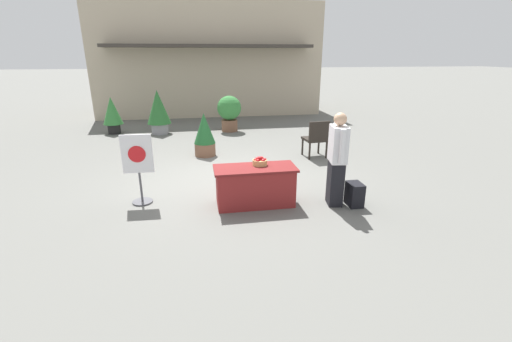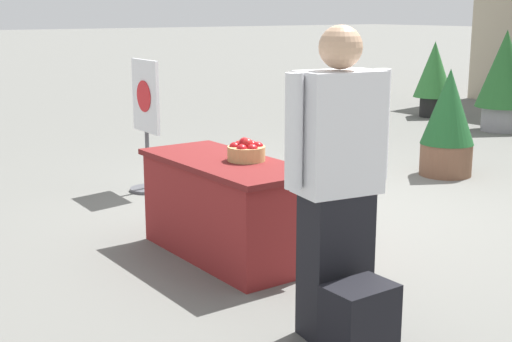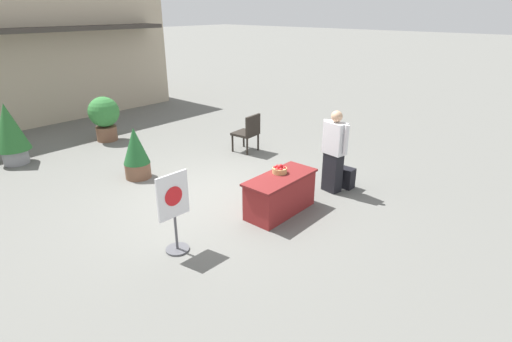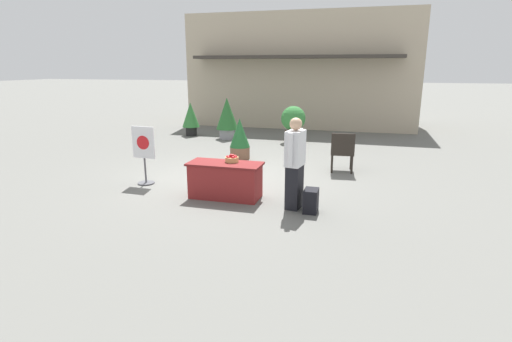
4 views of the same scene
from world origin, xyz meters
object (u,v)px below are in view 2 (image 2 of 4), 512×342
object	(u,v)px
apple_basket	(246,151)
potted_plant_near_left	(448,122)
display_table	(226,208)
potted_plant_far_left	(504,76)
backpack	(359,326)
poster_board	(146,122)
potted_plant_near_right	(434,74)
person_visitor	(337,184)

from	to	relation	value
apple_basket	potted_plant_near_left	world-z (taller)	potted_plant_near_left
display_table	potted_plant_far_left	distance (m)	6.61
potted_plant_far_left	apple_basket	bearing A→B (deg)	-69.35
backpack	poster_board	size ratio (longest dim) A/B	0.33
poster_board	potted_plant_near_right	distance (m)	6.32
display_table	potted_plant_far_left	world-z (taller)	potted_plant_far_left
backpack	apple_basket	bearing A→B (deg)	164.29
person_visitor	display_table	bearing A→B (deg)	-0.00
display_table	person_visitor	world-z (taller)	person_visitor
display_table	poster_board	size ratio (longest dim) A/B	1.14
apple_basket	potted_plant_near_left	bearing A→B (deg)	105.46
apple_basket	person_visitor	size ratio (longest dim) A/B	0.16
display_table	backpack	distance (m)	1.77
potted_plant_far_left	potted_plant_near_left	distance (m)	3.25
potted_plant_near_left	display_table	bearing A→B (deg)	-76.73
display_table	apple_basket	size ratio (longest dim) A/B	5.49
potted_plant_near_left	person_visitor	bearing A→B (deg)	-58.23
poster_board	potted_plant_far_left	size ratio (longest dim) A/B	0.87
backpack	potted_plant_near_left	world-z (taller)	potted_plant_near_left
display_table	potted_plant_near_right	world-z (taller)	potted_plant_near_right
display_table	potted_plant_near_left	world-z (taller)	potted_plant_near_left
display_table	poster_board	distance (m)	2.08
potted_plant_near_right	potted_plant_far_left	bearing A→B (deg)	-10.42
person_visitor	potted_plant_near_left	bearing A→B (deg)	-49.05
apple_basket	potted_plant_near_left	xyz separation A→B (m)	(-0.88, 3.19, -0.20)
potted_plant_near_right	potted_plant_near_left	size ratio (longest dim) A/B	1.09
apple_basket	poster_board	bearing A→B (deg)	171.63
apple_basket	backpack	bearing A→B (deg)	-15.71
poster_board	backpack	bearing A→B (deg)	80.61
poster_board	potted_plant_far_left	xyz separation A→B (m)	(-0.19, 5.80, 0.13)
person_visitor	poster_board	bearing A→B (deg)	-1.46
backpack	potted_plant_near_right	bearing A→B (deg)	128.56
person_visitor	potted_plant_far_left	bearing A→B (deg)	-51.60
apple_basket	backpack	distance (m)	1.78
potted_plant_near_right	apple_basket	bearing A→B (deg)	-59.05
potted_plant_near_left	potted_plant_near_right	bearing A→B (deg)	132.69
apple_basket	potted_plant_far_left	world-z (taller)	potted_plant_far_left
display_table	person_visitor	xyz separation A→B (m)	(1.41, -0.23, 0.49)
poster_board	potted_plant_near_left	xyz separation A→B (m)	(1.23, 2.88, -0.10)
poster_board	potted_plant_near_right	world-z (taller)	poster_board
display_table	potted_plant_near_right	distance (m)	7.50
potted_plant_far_left	potted_plant_near_left	xyz separation A→B (m)	(1.42, -2.92, -0.23)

